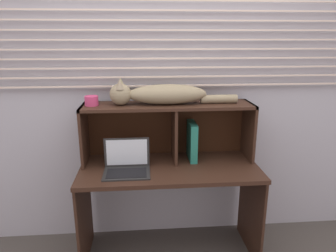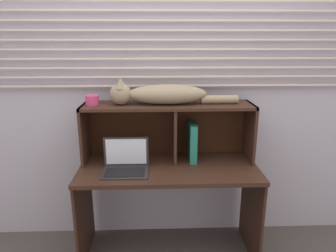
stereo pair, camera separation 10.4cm
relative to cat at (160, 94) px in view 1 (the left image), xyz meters
The scene contains 8 objects.
back_panel_with_blinds 0.21m from the cat, 73.84° to the left, with size 4.40×0.08×2.50m.
desk 0.67m from the cat, 66.42° to the right, with size 1.29×0.58×0.74m.
hutch_shelf_unit 0.22m from the cat, 26.47° to the left, with size 1.25×0.30×0.43m.
cat is the anchor object (origin of this frame).
laptop 0.56m from the cat, 141.30° to the right, with size 0.32×0.23×0.22m.
binder_upright 0.44m from the cat, ahead, with size 0.05×0.22×0.29m, color #247A68.
book_stack 0.57m from the cat, behind, with size 0.19×0.23×0.07m.
small_basket 0.49m from the cat, behind, with size 0.10×0.10×0.07m, color #D03E71.
Camera 1 is at (-0.18, -1.86, 1.64)m, focal length 33.26 mm.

